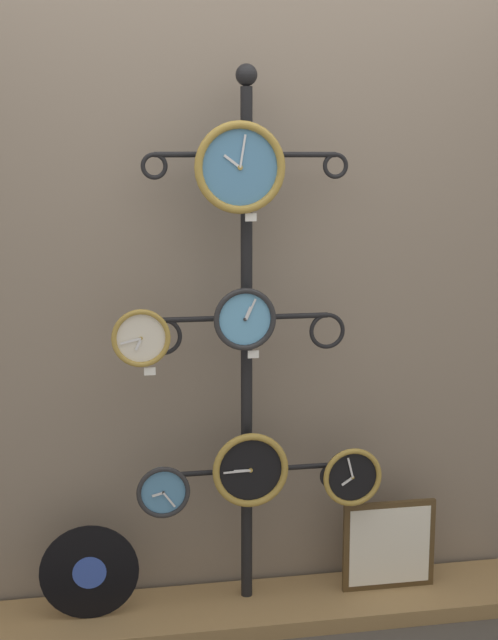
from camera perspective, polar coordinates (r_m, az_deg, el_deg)
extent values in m
cube|color=gray|center=(3.35, -0.64, 4.92)|extent=(4.40, 0.04, 2.80)
cube|color=#9E7A4C|center=(3.55, 0.03, -18.05)|extent=(2.20, 0.36, 0.06)
cylinder|color=black|center=(3.61, -0.15, -17.88)|extent=(0.34, 0.34, 0.02)
cylinder|color=black|center=(3.26, -0.16, -2.53)|extent=(0.04, 0.04, 1.94)
sphere|color=black|center=(3.19, -0.17, 15.42)|extent=(0.08, 0.08, 0.08)
cylinder|color=black|center=(3.15, -3.11, 10.53)|extent=(0.32, 0.02, 0.02)
torus|color=black|center=(3.14, -6.09, 9.77)|extent=(0.09, 0.02, 0.09)
cylinder|color=black|center=(3.21, 2.74, 10.53)|extent=(0.32, 0.02, 0.02)
torus|color=black|center=(3.25, 5.56, 9.80)|extent=(0.09, 0.02, 0.09)
cylinder|color=black|center=(3.21, -2.83, 0.07)|extent=(0.30, 0.02, 0.02)
torus|color=black|center=(3.20, -5.51, -1.07)|extent=(0.14, 0.02, 0.14)
cylinder|color=black|center=(3.26, 2.47, 0.24)|extent=(0.30, 0.02, 0.02)
torus|color=black|center=(3.31, 5.02, -0.70)|extent=(0.14, 0.02, 0.14)
cylinder|color=black|center=(3.36, -3.01, -9.76)|extent=(0.34, 0.02, 0.02)
torus|color=black|center=(3.36, -5.89, -10.60)|extent=(0.10, 0.02, 0.10)
cylinder|color=black|center=(3.41, 2.66, -9.41)|extent=(0.34, 0.02, 0.02)
torus|color=black|center=(3.47, 5.39, -9.90)|extent=(0.10, 0.02, 0.10)
cylinder|color=#4C84B2|center=(3.10, -0.62, 9.74)|extent=(0.29, 0.02, 0.29)
torus|color=#A58438|center=(3.08, -0.57, 9.73)|extent=(0.32, 0.03, 0.32)
cylinder|color=#A58438|center=(3.08, -0.57, 9.73)|extent=(0.02, 0.01, 0.02)
cube|color=silver|center=(3.08, -1.08, 10.12)|extent=(0.06, 0.00, 0.05)
cube|color=silver|center=(3.08, -0.40, 10.76)|extent=(0.03, 0.00, 0.11)
cylinder|color=silver|center=(3.10, -6.94, -1.12)|extent=(0.19, 0.02, 0.19)
torus|color=#A58438|center=(3.08, -6.92, -1.17)|extent=(0.20, 0.02, 0.20)
cylinder|color=#A58438|center=(3.08, -6.92, -1.17)|extent=(0.01, 0.01, 0.01)
cube|color=silver|center=(3.08, -7.09, -1.55)|extent=(0.03, 0.00, 0.04)
cube|color=silver|center=(3.08, -7.57, -1.35)|extent=(0.07, 0.00, 0.02)
cylinder|color=#60A8DB|center=(3.15, -0.30, 0.08)|extent=(0.20, 0.02, 0.20)
torus|color=#262628|center=(3.14, -0.26, 0.04)|extent=(0.23, 0.02, 0.23)
cylinder|color=#262628|center=(3.14, -0.26, 0.04)|extent=(0.01, 0.01, 0.01)
cube|color=silver|center=(3.14, -0.07, 0.44)|extent=(0.03, 0.00, 0.05)
cube|color=silver|center=(3.13, 0.05, 0.69)|extent=(0.04, 0.00, 0.08)
cylinder|color=#4C84B2|center=(3.27, -5.52, -10.85)|extent=(0.18, 0.02, 0.18)
torus|color=#262628|center=(3.26, -5.50, -10.94)|extent=(0.19, 0.02, 0.19)
cylinder|color=#262628|center=(3.26, -5.50, -10.94)|extent=(0.01, 0.01, 0.01)
cube|color=silver|center=(3.26, -5.86, -11.05)|extent=(0.04, 0.00, 0.02)
cube|color=silver|center=(3.27, -5.13, -11.39)|extent=(0.05, 0.00, 0.06)
cylinder|color=black|center=(3.31, 0.04, -9.51)|extent=(0.26, 0.02, 0.26)
torus|color=#A58438|center=(3.29, 0.09, -9.60)|extent=(0.28, 0.03, 0.28)
cylinder|color=#A58438|center=(3.29, 0.09, -9.60)|extent=(0.02, 0.01, 0.02)
cube|color=silver|center=(3.29, -0.44, -9.63)|extent=(0.06, 0.00, 0.01)
cube|color=silver|center=(3.28, -0.77, -9.69)|extent=(0.10, 0.00, 0.01)
cylinder|color=black|center=(3.39, 6.58, -9.89)|extent=(0.20, 0.02, 0.20)
torus|color=#A58438|center=(3.38, 6.65, -9.97)|extent=(0.23, 0.02, 0.23)
cylinder|color=#A58438|center=(3.38, 6.65, -9.97)|extent=(0.01, 0.01, 0.01)
cube|color=silver|center=(3.38, 6.31, -10.22)|extent=(0.05, 0.00, 0.03)
cube|color=silver|center=(3.36, 6.51, -9.38)|extent=(0.03, 0.00, 0.08)
cylinder|color=black|center=(3.40, -10.18, -15.61)|extent=(0.36, 0.01, 0.36)
cylinder|color=#334FB2|center=(3.39, -10.18, -15.64)|extent=(0.12, 0.00, 0.12)
cube|color=#4C381E|center=(3.60, 8.94, -14.04)|extent=(0.37, 0.02, 0.35)
cube|color=white|center=(3.59, 9.00, -14.11)|extent=(0.32, 0.00, 0.31)
cube|color=white|center=(3.10, 0.21, 6.60)|extent=(0.04, 0.00, 0.03)
cube|color=white|center=(3.11, -6.37, -3.28)|extent=(0.04, 0.00, 0.03)
cube|color=white|center=(3.18, 0.28, -2.21)|extent=(0.04, 0.00, 0.03)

